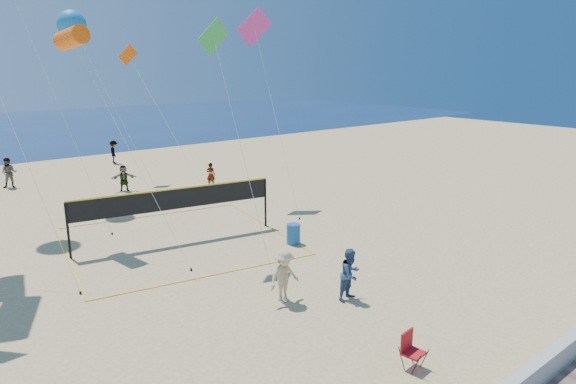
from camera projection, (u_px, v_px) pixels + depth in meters
bystander_a at (351, 274)px, 17.09m from camera, size 0.95×0.78×1.78m
bystander_b at (284, 276)px, 16.90m from camera, size 1.18×0.71×1.80m
far_person_1 at (124, 178)px, 31.85m from camera, size 1.58×0.93×1.62m
far_person_2 at (211, 175)px, 32.83m from camera, size 0.66×0.69×1.60m
far_person_3 at (9, 173)px, 32.58m from camera, size 1.16×1.06×1.94m
far_person_4 at (114, 152)px, 40.70m from camera, size 0.99×1.32×1.82m
camp_chair at (410, 348)px, 13.28m from camera, size 0.59×0.71×1.10m
trash_barrel at (293, 234)px, 22.52m from camera, size 0.67×0.67×0.90m
volleyball_net at (175, 205)px, 22.57m from camera, size 10.55×10.43×2.43m
kite_2 at (72, 38)px, 21.19m from camera, size 2.20×7.29×9.26m
kite_4 at (217, 52)px, 19.47m from camera, size 1.49×3.89×9.45m
kite_5 at (256, 34)px, 27.78m from camera, size 2.10×5.01×10.70m
kite_7 at (72, 24)px, 26.83m from camera, size 3.85×4.44×10.46m
kite_9 at (134, 65)px, 33.33m from camera, size 1.90×7.65×8.99m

